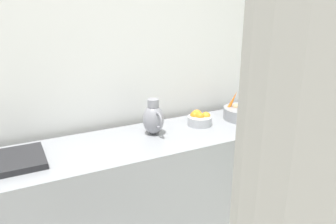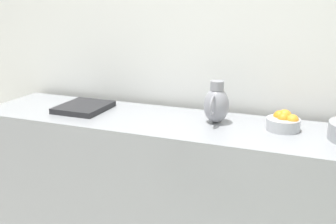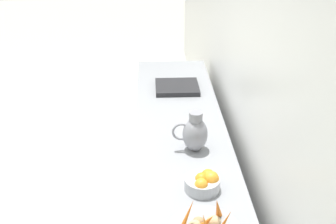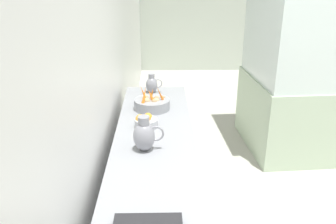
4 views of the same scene
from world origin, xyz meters
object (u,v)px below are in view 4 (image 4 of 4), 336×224
orange_bowl (145,121)px  glass_block_booth (303,62)px  metal_pitcher_tall (144,135)px  metal_pitcher_short (152,84)px  vegetable_colander (152,103)px

orange_bowl → glass_block_booth: bearing=38.6°
metal_pitcher_tall → glass_block_booth: (1.77, 1.81, 0.04)m
orange_bowl → metal_pitcher_short: (0.04, 0.84, 0.04)m
vegetable_colander → metal_pitcher_short: size_ratio=1.63×
orange_bowl → metal_pitcher_tall: size_ratio=0.74×
vegetable_colander → glass_block_booth: (1.73, 1.03, 0.11)m
vegetable_colander → metal_pitcher_short: vegetable_colander is taller
orange_bowl → glass_block_booth: size_ratio=0.09×
metal_pitcher_tall → metal_pitcher_short: 1.22m
metal_pitcher_tall → orange_bowl: bearing=91.5°
orange_bowl → metal_pitcher_tall: bearing=-88.5°
orange_bowl → glass_block_booth: glass_block_booth is taller
glass_block_booth → metal_pitcher_tall: bearing=-134.4°
orange_bowl → metal_pitcher_tall: metal_pitcher_tall is taller
glass_block_booth → metal_pitcher_short: bearing=-161.5°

